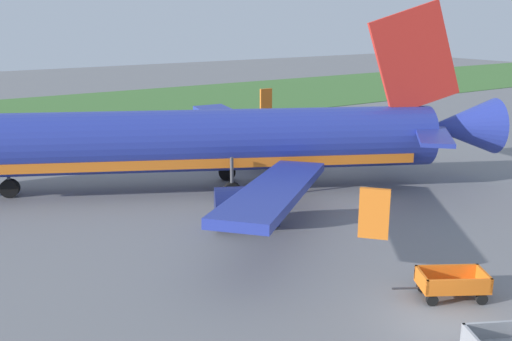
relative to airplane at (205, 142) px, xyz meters
name	(u,v)px	position (x,y,z in m)	size (l,w,h in m)	color
ground_plane	(446,326)	(-0.75, -18.75, -3.05)	(220.00, 220.00, 0.00)	slate
grass_strip	(46,113)	(-0.75, 35.34, -3.02)	(220.00, 28.00, 0.06)	#477A38
airplane	(205,142)	(0.00, 0.00, 0.00)	(35.10, 28.97, 11.34)	#28389E
baggage_cart_second_in_row	(452,283)	(1.09, -17.47, -2.45)	(3.43, 2.48, 1.07)	orange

